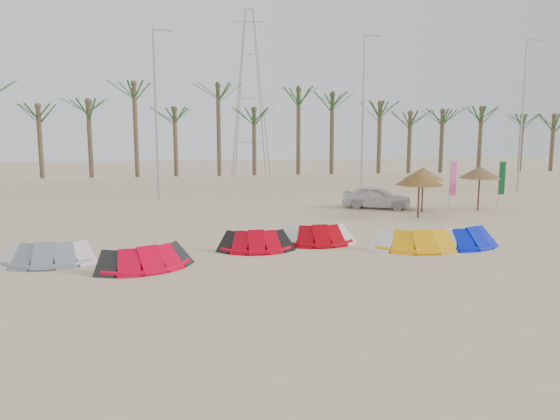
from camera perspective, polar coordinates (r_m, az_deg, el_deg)
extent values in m
plane|color=#C7B58A|center=(17.96, 3.00, -7.06)|extent=(120.00, 120.00, 0.00)
cube|color=beige|center=(39.29, -3.63, 2.65)|extent=(60.00, 0.30, 1.30)
cylinder|color=brown|center=(41.74, -23.49, 5.88)|extent=(0.32, 0.32, 6.50)
ellipsoid|color=#194719|center=(41.73, -23.77, 10.34)|extent=(4.00, 4.00, 2.40)
cylinder|color=brown|center=(40.42, -9.56, 6.42)|extent=(0.32, 0.32, 6.50)
ellipsoid|color=#194719|center=(40.42, -9.68, 11.03)|extent=(4.00, 4.00, 2.40)
cylinder|color=brown|center=(41.54, 4.46, 6.58)|extent=(0.32, 0.32, 6.50)
ellipsoid|color=#194719|center=(41.54, 4.52, 11.06)|extent=(4.00, 4.00, 2.40)
cylinder|color=brown|center=(44.92, 17.05, 6.39)|extent=(0.32, 0.32, 6.50)
ellipsoid|color=#194719|center=(44.91, 17.24, 10.54)|extent=(4.00, 4.00, 2.40)
cylinder|color=brown|center=(48.94, 25.55, 6.09)|extent=(0.32, 0.32, 6.50)
ellipsoid|color=#194719|center=(48.94, 25.81, 9.89)|extent=(4.00, 4.00, 2.40)
cylinder|color=#A5A8AD|center=(36.97, -12.84, 9.58)|extent=(0.14, 0.14, 11.00)
cylinder|color=#A5A8AD|center=(37.41, -12.34, 17.91)|extent=(1.00, 0.08, 0.08)
cube|color=#A5A8AD|center=(37.38, -11.53, 17.86)|extent=(0.35, 0.14, 0.10)
cylinder|color=#A5A8AD|center=(38.67, 8.64, 9.67)|extent=(0.14, 0.14, 11.00)
cylinder|color=#A5A8AD|center=(39.27, 9.57, 17.55)|extent=(1.00, 0.08, 0.08)
cube|color=#A5A8AD|center=(39.42, 10.29, 17.42)|extent=(0.35, 0.14, 0.10)
cylinder|color=#A5A8AD|center=(43.79, 23.98, 8.91)|extent=(0.14, 0.14, 11.00)
cylinder|color=#A5A8AD|center=(44.46, 25.00, 15.83)|extent=(1.00, 0.08, 0.08)
cube|color=#A5A8AD|center=(44.72, 25.55, 15.69)|extent=(0.35, 0.14, 0.10)
cylinder|color=slate|center=(21.13, -23.14, -5.05)|extent=(2.91, 0.22, 0.20)
cube|color=silver|center=(21.55, -26.49, -4.60)|extent=(0.61, 1.10, 0.40)
cube|color=silver|center=(20.90, -19.62, -4.57)|extent=(0.61, 1.10, 0.40)
cylinder|color=red|center=(19.43, -13.82, -5.76)|extent=(2.84, 1.46, 0.20)
cube|color=black|center=(19.66, -17.80, -5.31)|extent=(1.01, 1.25, 0.40)
cube|color=black|center=(19.42, -9.78, -5.18)|extent=(1.01, 1.25, 0.40)
cylinder|color=#B90012|center=(21.56, -2.52, -4.05)|extent=(2.61, 0.32, 0.20)
cube|color=black|center=(21.53, -5.67, -3.70)|extent=(0.65, 1.13, 0.40)
cube|color=black|center=(21.79, 0.52, -3.50)|extent=(0.65, 1.13, 0.40)
cylinder|color=#A6000A|center=(22.74, 4.09, -3.38)|extent=(2.71, 0.25, 0.20)
cube|color=silver|center=(22.56, 1.02, -3.07)|extent=(0.62, 1.11, 0.40)
cube|color=silver|center=(23.10, 6.98, -2.85)|extent=(0.62, 1.11, 0.40)
cylinder|color=#FFA509|center=(22.52, 14.34, -3.76)|extent=(3.45, 0.45, 0.20)
cube|color=white|center=(22.02, 10.53, -3.52)|extent=(0.68, 1.14, 0.40)
cube|color=white|center=(23.23, 17.78, -3.15)|extent=(0.68, 1.14, 0.40)
cylinder|color=#0518C4|center=(23.57, 19.07, -3.42)|extent=(2.78, 1.33, 0.20)
cube|color=white|center=(23.04, 16.06, -3.17)|extent=(0.98, 1.25, 0.40)
cube|color=white|center=(24.27, 21.74, -2.86)|extent=(0.98, 1.25, 0.40)
cylinder|color=#4C331E|center=(31.94, 14.67, 1.98)|extent=(0.10, 0.10, 2.47)
cone|color=olive|center=(31.84, 14.74, 3.74)|extent=(2.29, 2.29, 0.70)
cylinder|color=#4C331E|center=(30.04, 14.29, 1.47)|extent=(0.10, 0.10, 2.36)
cone|color=brown|center=(29.94, 14.36, 3.23)|extent=(2.51, 2.51, 0.70)
cylinder|color=#4C331E|center=(33.66, 20.07, 2.07)|extent=(0.10, 0.10, 2.46)
cone|color=brown|center=(33.56, 20.16, 3.73)|extent=(2.35, 2.35, 0.70)
cylinder|color=#A5A8AD|center=(32.56, 17.31, 2.50)|extent=(0.04, 0.04, 3.04)
cube|color=#FF48A9|center=(32.62, 17.69, 3.14)|extent=(0.42, 0.11, 1.97)
cylinder|color=#A5A8AD|center=(34.32, 21.85, 2.51)|extent=(0.04, 0.04, 2.96)
cube|color=#09471E|center=(34.40, 22.20, 3.10)|extent=(0.42, 0.06, 1.93)
imported|color=silver|center=(32.92, 10.06, 1.36)|extent=(4.28, 3.17, 1.36)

